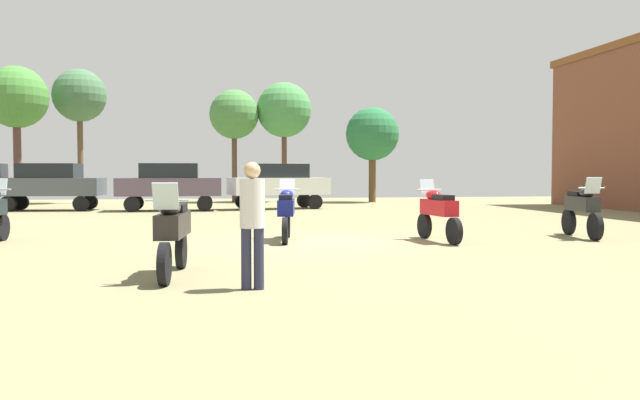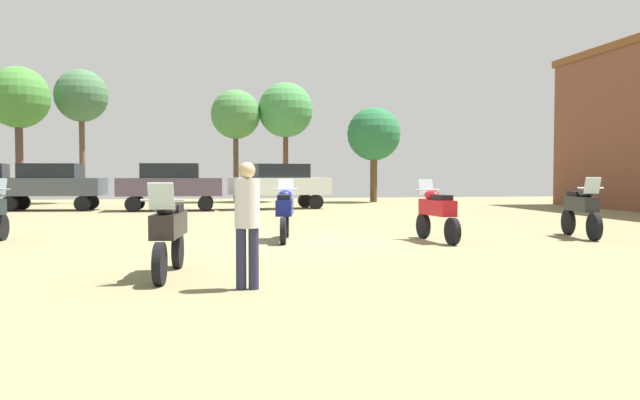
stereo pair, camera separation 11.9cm
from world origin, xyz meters
name	(u,v)px [view 2 (the right image)]	position (x,y,z in m)	size (l,w,h in m)	color
ground_plane	(310,242)	(0.00, 0.00, 0.01)	(44.00, 52.00, 0.02)	#7E7852
motorcycle_2	(285,210)	(-0.53, 0.40, 0.73)	(0.67, 2.20, 1.44)	black
motorcycle_3	(437,211)	(2.93, -0.34, 0.73)	(0.62, 2.16, 1.44)	black
motorcycle_6	(581,208)	(6.72, -0.13, 0.75)	(0.65, 2.13, 1.49)	black
motorcycle_8	(169,230)	(-2.84, -4.49, 0.73)	(0.62, 2.25, 1.45)	black
car_1	(171,183)	(-3.99, 13.13, 1.19)	(4.31, 1.81, 2.00)	black
car_2	(51,183)	(-9.02, 14.17, 1.19)	(4.42, 2.11, 2.00)	black
car_3	(279,183)	(0.69, 13.73, 1.19)	(4.57, 2.63, 2.00)	black
person_1	(247,215)	(-1.72, -5.78, 1.03)	(0.37, 0.37, 1.73)	#262942
tree_1	(374,135)	(6.48, 19.57, 3.73)	(2.92, 2.92, 5.21)	brown
tree_3	(286,111)	(1.77, 20.95, 5.10)	(3.05, 3.05, 6.64)	brown
tree_4	(81,97)	(-9.06, 20.89, 5.64)	(2.76, 2.76, 7.07)	brown
tree_5	(236,115)	(-0.99, 20.89, 4.79)	(2.70, 2.70, 6.17)	brown
tree_6	(18,99)	(-11.66, 19.02, 5.28)	(3.04, 3.04, 6.85)	brown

